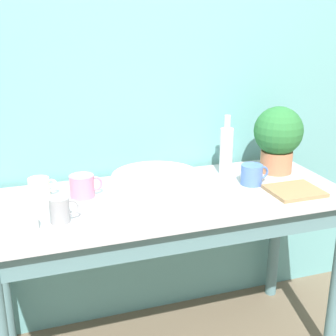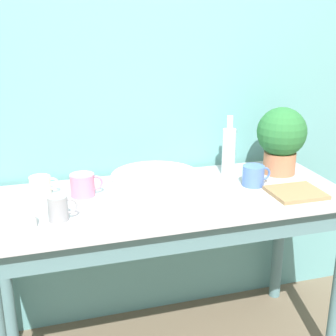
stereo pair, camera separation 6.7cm
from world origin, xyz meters
name	(u,v)px [view 1 (the left image)]	position (x,y,z in m)	size (l,w,h in m)	color
wall_back	(142,81)	(0.00, 0.67, 1.20)	(6.00, 0.05, 2.40)	#609E9E
counter_table	(170,230)	(0.00, 0.28, 0.63)	(1.49, 0.62, 0.78)	slate
potted_plant	(278,136)	(0.58, 0.43, 0.95)	(0.23, 0.23, 0.31)	#B7704C
bowl_wash_large	(156,188)	(-0.07, 0.26, 0.84)	(0.35, 0.35, 0.12)	silver
bottle_tall	(226,150)	(0.34, 0.48, 0.90)	(0.06, 0.06, 0.28)	white
mug_cream	(40,187)	(-0.50, 0.47, 0.82)	(0.12, 0.09, 0.08)	beige
mug_pink	(82,186)	(-0.33, 0.41, 0.83)	(0.14, 0.10, 0.09)	pink
mug_blue	(252,175)	(0.39, 0.32, 0.82)	(0.13, 0.09, 0.09)	#4C70B7
mug_grey	(60,210)	(-0.45, 0.19, 0.83)	(0.11, 0.07, 0.09)	gray
bowl_small_enamel_white	(16,224)	(-0.60, 0.17, 0.80)	(0.15, 0.15, 0.05)	silver
tray_board	(294,191)	(0.51, 0.17, 0.79)	(0.21, 0.19, 0.02)	#99754C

